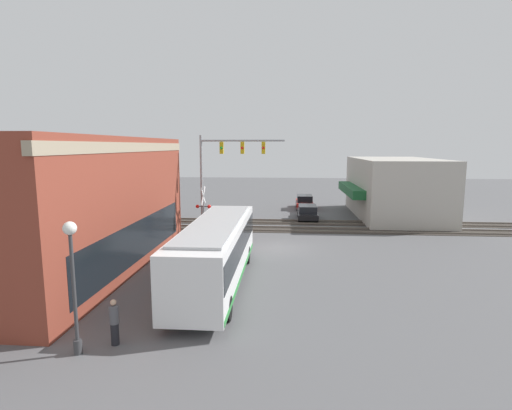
% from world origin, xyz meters
% --- Properties ---
extents(ground_plane, '(120.00, 120.00, 0.00)m').
position_xyz_m(ground_plane, '(0.00, 0.00, 0.00)').
color(ground_plane, '#565659').
extents(brick_building, '(17.63, 11.12, 7.35)m').
position_xyz_m(brick_building, '(-5.34, 13.02, 3.68)').
color(brick_building, brown).
rests_on(brick_building, ground).
extents(shop_building, '(13.90, 8.42, 5.65)m').
position_xyz_m(shop_building, '(13.26, -11.07, 2.82)').
color(shop_building, '#B2ADA3').
rests_on(shop_building, ground).
extents(city_bus, '(11.84, 2.59, 3.20)m').
position_xyz_m(city_bus, '(-7.38, 2.80, 1.77)').
color(city_bus, white).
rests_on(city_bus, ground).
extents(traffic_signal_gantry, '(0.42, 6.44, 7.67)m').
position_xyz_m(traffic_signal_gantry, '(3.74, 4.09, 5.60)').
color(traffic_signal_gantry, gray).
rests_on(traffic_signal_gantry, ground).
extents(crossing_signal, '(1.41, 1.18, 3.81)m').
position_xyz_m(crossing_signal, '(3.28, 5.69, 2.30)').
color(crossing_signal, gray).
rests_on(crossing_signal, ground).
extents(streetlamp, '(0.44, 0.44, 4.50)m').
position_xyz_m(streetlamp, '(-14.43, 6.25, 2.70)').
color(streetlamp, '#38383A').
rests_on(streetlamp, ground).
extents(rail_track_near, '(2.60, 60.00, 0.15)m').
position_xyz_m(rail_track_near, '(6.00, 0.00, 0.03)').
color(rail_track_near, '#332D28').
rests_on(rail_track_near, ground).
extents(rail_track_far, '(2.60, 60.00, 0.15)m').
position_xyz_m(rail_track_far, '(9.20, 0.00, 0.03)').
color(rail_track_far, '#332D28').
rests_on(rail_track_far, ground).
extents(parked_car_black, '(4.48, 1.82, 1.38)m').
position_xyz_m(parked_car_black, '(10.78, -2.60, 0.65)').
color(parked_car_black, black).
rests_on(parked_car_black, ground).
extents(parked_car_red, '(4.52, 1.82, 1.53)m').
position_xyz_m(parked_car_red, '(17.32, -2.60, 0.71)').
color(parked_car_red, '#B21E19').
rests_on(parked_car_red, ground).
extents(pedestrian_by_lamp, '(0.34, 0.34, 1.65)m').
position_xyz_m(pedestrian_by_lamp, '(-13.73, 5.28, 0.84)').
color(pedestrian_by_lamp, black).
rests_on(pedestrian_by_lamp, ground).
extents(pedestrian_at_crossing, '(0.34, 0.34, 1.77)m').
position_xyz_m(pedestrian_at_crossing, '(2.62, 5.20, 0.91)').
color(pedestrian_at_crossing, '#2D3351').
rests_on(pedestrian_at_crossing, ground).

